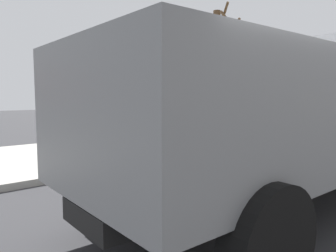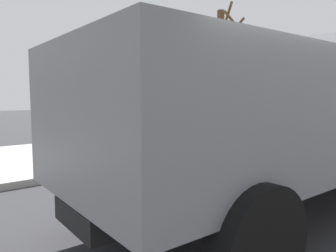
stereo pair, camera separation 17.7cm
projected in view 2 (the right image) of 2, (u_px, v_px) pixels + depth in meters
The scene contains 6 objects.
ground_plane at pixel (208, 242), 4.07m from camera, with size 80.00×80.00×0.00m, color #2D2D30.
sidewalk_curb at pixel (42, 158), 9.10m from camera, with size 36.00×5.00×0.15m, color #99968E.
fire_hydrant at pixel (59, 143), 8.22m from camera, with size 0.22×0.49×0.90m.
loose_tire at pixel (68, 138), 8.14m from camera, with size 1.21×1.21×0.29m, color black.
dump_truck_gray at pixel (291, 110), 5.20m from camera, with size 7.06×2.93×3.00m.
bare_tree at pixel (221, 70), 12.31m from camera, with size 1.20×1.38×5.18m.
Camera 2 is at (-2.85, -2.73, 1.85)m, focal length 34.36 mm.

